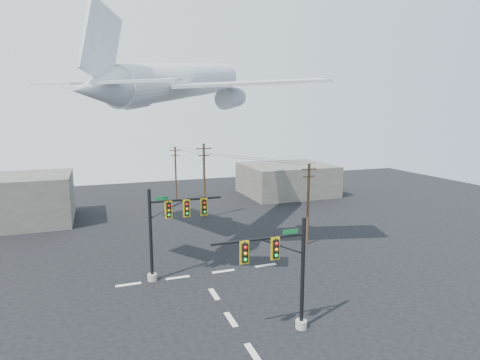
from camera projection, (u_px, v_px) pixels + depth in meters
name	position (u px, v px, depth m)	size (l,w,h in m)	color
ground	(253.00, 353.00, 23.07)	(120.00, 120.00, 0.00)	black
lane_markings	(225.00, 310.00, 28.02)	(14.00, 21.20, 0.01)	silver
signal_mast_near	(285.00, 274.00, 24.61)	(6.31, 0.81, 7.33)	#99988B
signal_mast_far	(169.00, 229.00, 32.71)	(6.30, 0.84, 7.67)	#99988B
utility_pole_a	(308.00, 203.00, 41.34)	(1.70, 0.30, 8.49)	#49301F
utility_pole_b	(204.00, 179.00, 51.67)	(1.96, 0.33, 9.71)	#49301F
utility_pole_c	(176.00, 173.00, 61.87)	(1.73, 0.29, 8.42)	#49301F
power_lines	(221.00, 154.00, 50.22)	(10.44, 25.37, 0.07)	black
airliner	(182.00, 82.00, 38.80)	(24.49, 26.10, 7.89)	silver
building_right	(287.00, 179.00, 67.10)	(14.00, 12.00, 5.00)	#67625B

